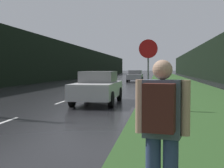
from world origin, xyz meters
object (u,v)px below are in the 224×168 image
stop_sign (148,65)px  car_passing_near (98,87)px  car_passing_far (135,76)px  hitchhiker_with_backpack (161,128)px

stop_sign → car_passing_near: size_ratio=0.59×
car_passing_near → car_passing_far: (0.00, 25.27, -0.03)m
hitchhiker_with_backpack → car_passing_far: bearing=104.9°
stop_sign → hitchhiker_with_backpack: size_ratio=1.63×
hitchhiker_with_backpack → car_passing_near: 11.53m
stop_sign → car_passing_far: 27.31m
stop_sign → car_passing_near: bearing=141.8°
stop_sign → hitchhiker_with_backpack: stop_sign is taller
stop_sign → hitchhiker_with_backpack: (0.41, -9.26, -0.79)m
stop_sign → hitchhiker_with_backpack: bearing=-87.5°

